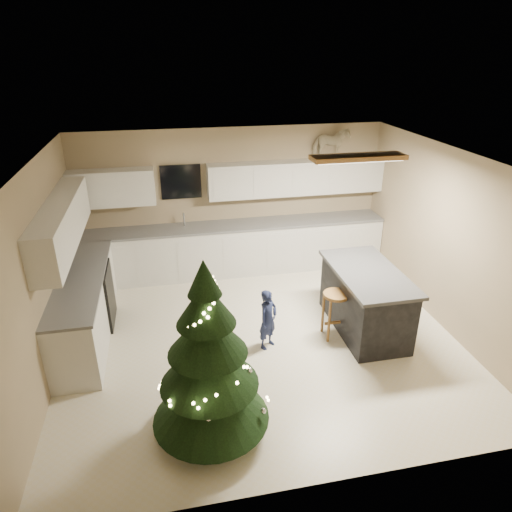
% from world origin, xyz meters
% --- Properties ---
extents(ground_plane, '(5.50, 5.50, 0.00)m').
position_xyz_m(ground_plane, '(0.00, 0.00, 0.00)').
color(ground_plane, beige).
extents(room_shell, '(5.52, 5.02, 2.61)m').
position_xyz_m(room_shell, '(0.02, 0.00, 1.75)').
color(room_shell, tan).
rests_on(room_shell, ground_plane).
extents(cabinetry, '(5.50, 3.20, 2.00)m').
position_xyz_m(cabinetry, '(-0.91, 1.65, 0.76)').
color(cabinetry, silver).
rests_on(cabinetry, ground_plane).
extents(island, '(0.90, 1.70, 0.95)m').
position_xyz_m(island, '(1.55, -0.06, 0.48)').
color(island, black).
rests_on(island, ground_plane).
extents(bar_stool, '(0.37, 0.37, 0.70)m').
position_xyz_m(bar_stool, '(1.05, -0.16, 0.53)').
color(bar_stool, brown).
rests_on(bar_stool, ground_plane).
extents(christmas_tree, '(1.31, 1.26, 2.09)m').
position_xyz_m(christmas_tree, '(-0.90, -1.60, 0.86)').
color(christmas_tree, '#3F2816').
rests_on(christmas_tree, ground_plane).
extents(toddler, '(0.38, 0.36, 0.88)m').
position_xyz_m(toddler, '(0.05, -0.22, 0.44)').
color(toddler, '#161E38').
rests_on(toddler, ground_plane).
extents(rocking_horse, '(0.64, 0.30, 0.55)m').
position_xyz_m(rocking_horse, '(1.76, 2.33, 2.29)').
color(rocking_horse, brown).
rests_on(rocking_horse, cabinetry).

